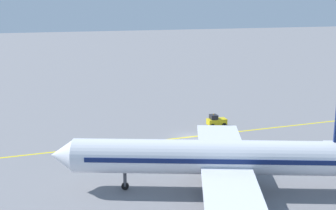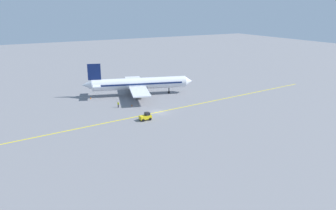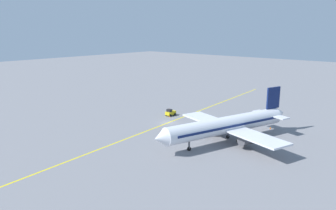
{
  "view_description": "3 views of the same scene",
  "coord_description": "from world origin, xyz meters",
  "px_view_note": "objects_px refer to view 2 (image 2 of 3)",
  "views": [
    {
      "loc": [
        -62.29,
        20.01,
        20.45
      ],
      "look_at": [
        3.72,
        2.3,
        4.1
      ],
      "focal_mm": 50.0,
      "sensor_mm": 36.0,
      "label": 1
    },
    {
      "loc": [
        74.88,
        -38.48,
        27.39
      ],
      "look_at": [
        2.15,
        1.87,
        2.33
      ],
      "focal_mm": 35.0,
      "sensor_mm": 36.0,
      "label": 2
    },
    {
      "loc": [
        -53.03,
        61.19,
        23.43
      ],
      "look_at": [
        1.85,
        -1.99,
        4.05
      ],
      "focal_mm": 35.0,
      "sensor_mm": 36.0,
      "label": 3
    }
  ],
  "objects_px": {
    "ground_crew_worker": "(118,104)",
    "traffic_cone_by_wingtip": "(148,117)",
    "baggage_tug_white": "(146,117)",
    "traffic_cone_mid_apron": "(91,98)",
    "airplane_at_gate": "(138,84)",
    "traffic_cone_near_nose": "(132,105)"
  },
  "relations": [
    {
      "from": "baggage_tug_white",
      "to": "traffic_cone_near_nose",
      "type": "distance_m",
      "value": 12.92
    },
    {
      "from": "baggage_tug_white",
      "to": "traffic_cone_mid_apron",
      "type": "height_order",
      "value": "baggage_tug_white"
    },
    {
      "from": "airplane_at_gate",
      "to": "traffic_cone_by_wingtip",
      "type": "relative_size",
      "value": 63.24
    },
    {
      "from": "baggage_tug_white",
      "to": "traffic_cone_by_wingtip",
      "type": "relative_size",
      "value": 5.51
    },
    {
      "from": "traffic_cone_mid_apron",
      "to": "traffic_cone_by_wingtip",
      "type": "relative_size",
      "value": 1.0
    },
    {
      "from": "ground_crew_worker",
      "to": "traffic_cone_mid_apron",
      "type": "xyz_separation_m",
      "value": [
        -12.76,
        -4.28,
        -0.63
      ]
    },
    {
      "from": "airplane_at_gate",
      "to": "traffic_cone_near_nose",
      "type": "bearing_deg",
      "value": -33.01
    },
    {
      "from": "baggage_tug_white",
      "to": "traffic_cone_by_wingtip",
      "type": "xyz_separation_m",
      "value": [
        -0.8,
        1.15,
        -0.63
      ]
    },
    {
      "from": "baggage_tug_white",
      "to": "ground_crew_worker",
      "type": "xyz_separation_m",
      "value": [
        -13.53,
        -2.17,
        0.01
      ]
    },
    {
      "from": "airplane_at_gate",
      "to": "baggage_tug_white",
      "type": "bearing_deg",
      "value": -19.98
    },
    {
      "from": "baggage_tug_white",
      "to": "airplane_at_gate",
      "type": "bearing_deg",
      "value": 160.02
    },
    {
      "from": "airplane_at_gate",
      "to": "baggage_tug_white",
      "type": "relative_size",
      "value": 11.48
    },
    {
      "from": "ground_crew_worker",
      "to": "traffic_cone_near_nose",
      "type": "xyz_separation_m",
      "value": [
        0.73,
        3.82,
        -0.63
      ]
    },
    {
      "from": "traffic_cone_near_nose",
      "to": "traffic_cone_mid_apron",
      "type": "height_order",
      "value": "same"
    },
    {
      "from": "ground_crew_worker",
      "to": "traffic_cone_mid_apron",
      "type": "distance_m",
      "value": 13.47
    },
    {
      "from": "ground_crew_worker",
      "to": "traffic_cone_by_wingtip",
      "type": "bearing_deg",
      "value": 14.61
    },
    {
      "from": "baggage_tug_white",
      "to": "traffic_cone_mid_apron",
      "type": "xyz_separation_m",
      "value": [
        -26.29,
        -6.45,
        -0.63
      ]
    },
    {
      "from": "traffic_cone_by_wingtip",
      "to": "baggage_tug_white",
      "type": "bearing_deg",
      "value": -55.26
    },
    {
      "from": "traffic_cone_near_nose",
      "to": "traffic_cone_mid_apron",
      "type": "bearing_deg",
      "value": -149.01
    },
    {
      "from": "airplane_at_gate",
      "to": "traffic_cone_by_wingtip",
      "type": "bearing_deg",
      "value": -18.02
    },
    {
      "from": "airplane_at_gate",
      "to": "ground_crew_worker",
      "type": "bearing_deg",
      "value": -47.47
    },
    {
      "from": "airplane_at_gate",
      "to": "baggage_tug_white",
      "type": "distance_m",
      "value": 24.93
    }
  ]
}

